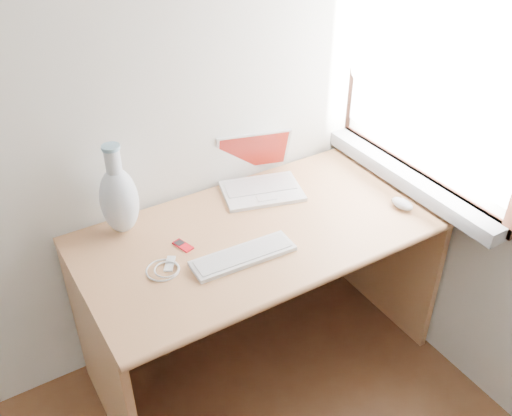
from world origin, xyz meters
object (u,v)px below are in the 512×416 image
desk (251,259)px  external_keyboard (243,255)px  laptop (257,178)px  vase (119,198)px

desk → external_keyboard: external_keyboard is taller
laptop → vase: 0.59m
laptop → external_keyboard: laptop is taller
desk → vase: size_ratio=3.86×
laptop → external_keyboard: 0.46m
external_keyboard → vase: bearing=131.6°
desk → external_keyboard: bearing=-126.8°
desk → laptop: 0.34m
external_keyboard → vase: size_ratio=1.06×
laptop → external_keyboard: size_ratio=0.96×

